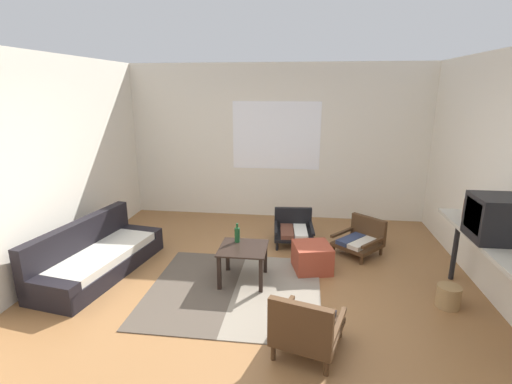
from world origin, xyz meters
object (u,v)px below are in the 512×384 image
Objects in this scene: armchair_by_window at (293,228)px; armchair_corner at (361,238)px; wicker_basket at (448,296)px; ottoman_orange at (312,257)px; console_shelf at (493,246)px; armchair_striped_foreground at (306,328)px; couch at (96,257)px; clay_vase at (473,209)px; crt_television at (501,219)px; glass_bottle at (237,234)px; coffee_table at (243,254)px.

armchair_by_window is 0.83× the size of armchair_corner.
wicker_basket is at bearing -59.83° from armchair_corner.
armchair_corner reaches higher than ottoman_orange.
console_shelf reaches higher than wicker_basket.
armchair_by_window is 1.43× the size of ottoman_orange.
wicker_basket is (-0.26, 0.18, -0.68)m from console_shelf.
couch is at bearing 155.39° from armchair_striped_foreground.
couch is 2.91m from armchair_striped_foreground.
clay_vase reaches higher than wicker_basket.
armchair_striped_foreground is at bearing -85.62° from armchair_by_window.
crt_television is at bearing -56.60° from armchair_corner.
wicker_basket is at bearing 32.17° from armchair_striped_foreground.
crt_television is at bearing -28.17° from ottoman_orange.
console_shelf reaches higher than couch.
armchair_by_window is 0.95m from ottoman_orange.
console_shelf is at bearing -90.00° from clay_vase.
ottoman_orange is 1.60m from wicker_basket.
ottoman_orange is 2.01m from console_shelf.
crt_television reaches higher than armchair_corner.
glass_bottle is at bearing 166.91° from console_shelf.
console_shelf reaches higher than ottoman_orange.
clay_vase is 0.99m from wicker_basket.
armchair_by_window is at bearing 94.38° from armchair_striped_foreground.
ottoman_orange is at bearing 169.29° from clay_vase.
glass_bottle reaches higher than coffee_table.
crt_television is 1.04m from wicker_basket.
console_shelf reaches higher than coffee_table.
coffee_table is at bearing 121.55° from armchair_striped_foreground.
coffee_table is at bearing 0.66° from couch.
clay_vase reaches higher than armchair_corner.
armchair_corner is at bearing 33.83° from coffee_table.
crt_television reaches higher than console_shelf.
ottoman_orange is at bearing -73.48° from armchair_by_window.
couch is 3.38× the size of coffee_table.
clay_vase is (1.71, -0.32, 0.83)m from ottoman_orange.
couch is 2.46× the size of armchair_corner.
coffee_table is 0.94m from ottoman_orange.
coffee_table is at bearing 168.49° from crt_television.
armchair_by_window is at bearing 66.73° from coffee_table.
armchair_by_window is 1.24× the size of crt_television.
couch is 2.75m from ottoman_orange.
armchair_by_window is at bearing 137.31° from crt_television.
glass_bottle is (1.79, 0.18, 0.33)m from couch.
armchair_striped_foreground is 3.06× the size of wicker_basket.
armchair_striped_foreground is at bearing -158.17° from crt_television.
armchair_corner is 2.04m from crt_television.
clay_vase is at bearing -10.71° from ottoman_orange.
armchair_corner is 3.25× the size of glass_bottle.
armchair_corner is (0.77, 2.25, -0.04)m from armchair_striped_foreground.
coffee_table is 0.75× the size of armchair_striped_foreground.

